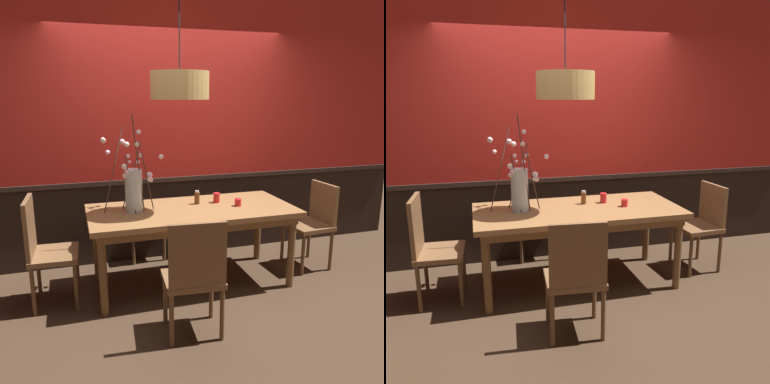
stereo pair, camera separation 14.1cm
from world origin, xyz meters
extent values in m
plane|color=#422D1E|center=(0.00, 0.00, 0.00)|extent=(24.00, 24.00, 0.00)
cube|color=black|center=(0.00, 0.81, 0.44)|extent=(5.88, 0.12, 0.89)
cube|color=#31241E|center=(0.00, 0.80, 0.91)|extent=(5.88, 0.14, 0.05)
cube|color=#B2231E|center=(0.00, 0.81, 1.94)|extent=(5.88, 0.12, 2.10)
cube|color=olive|center=(0.00, 0.00, 0.75)|extent=(1.96, 0.90, 0.05)
cube|color=brown|center=(0.00, 0.00, 0.68)|extent=(1.85, 0.79, 0.08)
cylinder|color=brown|center=(-0.89, -0.36, 0.36)|extent=(0.07, 0.07, 0.72)
cylinder|color=brown|center=(0.89, -0.36, 0.36)|extent=(0.07, 0.07, 0.72)
cylinder|color=brown|center=(-0.89, 0.36, 0.36)|extent=(0.07, 0.07, 0.72)
cylinder|color=brown|center=(0.89, 0.36, 0.36)|extent=(0.07, 0.07, 0.72)
cube|color=brown|center=(-0.32, 0.80, 0.46)|extent=(0.43, 0.45, 0.04)
cube|color=brown|center=(-0.33, 0.99, 0.73)|extent=(0.39, 0.05, 0.50)
cylinder|color=brown|center=(-0.14, 0.62, 0.22)|extent=(0.04, 0.04, 0.44)
cylinder|color=brown|center=(-0.49, 0.60, 0.22)|extent=(0.04, 0.04, 0.44)
cylinder|color=brown|center=(-0.15, 0.99, 0.22)|extent=(0.04, 0.04, 0.44)
cylinder|color=brown|center=(-0.50, 0.98, 0.22)|extent=(0.04, 0.04, 0.44)
cube|color=brown|center=(-1.27, -0.01, 0.46)|extent=(0.43, 0.47, 0.04)
cube|color=brown|center=(-1.46, 0.00, 0.73)|extent=(0.06, 0.43, 0.50)
cylinder|color=brown|center=(-1.09, 0.18, 0.22)|extent=(0.04, 0.04, 0.43)
cylinder|color=brown|center=(-1.11, -0.21, 0.22)|extent=(0.04, 0.04, 0.43)
cylinder|color=brown|center=(-1.44, 0.20, 0.22)|extent=(0.04, 0.04, 0.43)
cylinder|color=brown|center=(-1.46, -0.19, 0.22)|extent=(0.04, 0.04, 0.43)
cube|color=brown|center=(0.32, 0.78, 0.45)|extent=(0.47, 0.43, 0.04)
cube|color=brown|center=(0.33, 0.96, 0.68)|extent=(0.42, 0.06, 0.42)
cylinder|color=brown|center=(0.50, 0.60, 0.21)|extent=(0.04, 0.04, 0.42)
cylinder|color=brown|center=(0.12, 0.62, 0.21)|extent=(0.04, 0.04, 0.42)
cylinder|color=brown|center=(0.52, 0.94, 0.21)|extent=(0.04, 0.04, 0.42)
cylinder|color=brown|center=(0.14, 0.97, 0.21)|extent=(0.04, 0.04, 0.42)
cube|color=brown|center=(-0.25, -0.81, 0.45)|extent=(0.48, 0.42, 0.04)
cube|color=brown|center=(-0.26, -0.98, 0.71)|extent=(0.43, 0.07, 0.49)
cylinder|color=brown|center=(-0.42, -0.63, 0.21)|extent=(0.04, 0.04, 0.43)
cylinder|color=brown|center=(-0.04, -0.67, 0.21)|extent=(0.04, 0.04, 0.43)
cylinder|color=brown|center=(-0.45, -0.95, 0.21)|extent=(0.04, 0.04, 0.43)
cylinder|color=brown|center=(-0.07, -0.99, 0.21)|extent=(0.04, 0.04, 0.43)
cube|color=brown|center=(1.31, 0.02, 0.46)|extent=(0.44, 0.46, 0.04)
cube|color=brown|center=(1.49, 0.03, 0.70)|extent=(0.06, 0.41, 0.43)
cylinder|color=brown|center=(1.14, -0.18, 0.22)|extent=(0.04, 0.04, 0.44)
cylinder|color=brown|center=(1.12, 0.19, 0.22)|extent=(0.04, 0.04, 0.44)
cylinder|color=brown|center=(1.50, -0.16, 0.22)|extent=(0.04, 0.04, 0.44)
cylinder|color=brown|center=(1.47, 0.22, 0.22)|extent=(0.04, 0.04, 0.44)
cylinder|color=silver|center=(-0.54, 0.05, 0.97)|extent=(0.16, 0.16, 0.40)
cylinder|color=silver|center=(-0.54, 0.05, 0.82)|extent=(0.14, 0.14, 0.09)
cylinder|color=#472D23|center=(-0.50, -0.01, 1.22)|extent=(0.11, 0.07, 0.89)
sphere|color=white|center=(-0.50, -0.04, 1.51)|extent=(0.04, 0.04, 0.04)
sphere|color=#FACFDD|center=(-0.50, 0.02, 1.24)|extent=(0.04, 0.04, 0.04)
sphere|color=#F6C5D7|center=(-0.48, 0.02, 1.30)|extent=(0.04, 0.04, 0.04)
sphere|color=silver|center=(-0.51, -0.01, 1.40)|extent=(0.04, 0.04, 0.04)
cylinder|color=#472D23|center=(-0.43, -0.03, 1.06)|extent=(0.15, 0.22, 0.57)
sphere|color=#FBC9D0|center=(-0.40, -0.02, 1.08)|extent=(0.04, 0.04, 0.04)
sphere|color=white|center=(-0.31, -0.09, 1.30)|extent=(0.04, 0.04, 0.04)
sphere|color=white|center=(-0.41, -0.04, 1.13)|extent=(0.06, 0.06, 0.06)
sphere|color=white|center=(-0.42, -0.06, 1.09)|extent=(0.03, 0.03, 0.03)
cylinder|color=#472D23|center=(-0.70, 0.19, 1.16)|extent=(0.24, 0.25, 0.77)
sphere|color=#FDDCD4|center=(-0.78, 0.25, 1.43)|extent=(0.04, 0.04, 0.04)
sphere|color=#FED3D4|center=(-0.78, 0.29, 1.42)|extent=(0.05, 0.05, 0.05)
sphere|color=#FFC7DB|center=(-0.74, 0.27, 1.31)|extent=(0.04, 0.04, 0.04)
cylinder|color=#472D23|center=(-0.54, 0.18, 1.08)|extent=(0.21, 0.06, 0.61)
sphere|color=#F9CDE1|center=(-0.55, 0.17, 1.06)|extent=(0.03, 0.03, 0.03)
sphere|color=#FEC5D4|center=(-0.60, 0.28, 1.40)|extent=(0.05, 0.05, 0.05)
sphere|color=silver|center=(-0.56, 0.22, 1.27)|extent=(0.04, 0.04, 0.04)
sphere|color=#FFD7D1|center=(-0.56, 0.31, 1.37)|extent=(0.05, 0.05, 0.05)
sphere|color=#FFC7E4|center=(-0.53, 0.19, 1.09)|extent=(0.04, 0.04, 0.04)
sphere|color=#FFD0E3|center=(-0.54, 0.26, 1.21)|extent=(0.03, 0.03, 0.03)
cylinder|color=#472D23|center=(-0.58, 0.01, 1.04)|extent=(0.08, 0.10, 0.52)
sphere|color=#FAD5CE|center=(-0.63, 0.01, 1.12)|extent=(0.04, 0.04, 0.04)
sphere|color=#FFCAD1|center=(-0.61, 0.01, 1.15)|extent=(0.05, 0.05, 0.05)
sphere|color=silver|center=(-0.60, 0.03, 1.02)|extent=(0.03, 0.03, 0.03)
sphere|color=#F9DBD1|center=(-0.63, 0.02, 1.21)|extent=(0.05, 0.05, 0.05)
cylinder|color=red|center=(0.30, 0.13, 0.82)|extent=(0.06, 0.06, 0.10)
torus|color=red|center=(0.30, 0.13, 0.87)|extent=(0.07, 0.07, 0.01)
cylinder|color=silver|center=(0.30, 0.13, 0.81)|extent=(0.05, 0.05, 0.05)
cylinder|color=red|center=(0.45, -0.06, 0.81)|extent=(0.06, 0.06, 0.07)
torus|color=red|center=(0.45, -0.06, 0.84)|extent=(0.07, 0.07, 0.01)
cylinder|color=silver|center=(0.45, -0.06, 0.80)|extent=(0.04, 0.04, 0.04)
cylinder|color=brown|center=(0.09, 0.13, 0.83)|extent=(0.05, 0.05, 0.12)
cylinder|color=beige|center=(0.09, 0.13, 0.90)|extent=(0.04, 0.04, 0.02)
cylinder|color=tan|center=(-0.12, -0.03, 1.91)|extent=(0.52, 0.52, 0.24)
sphere|color=#F9EAB7|center=(-0.12, -0.03, 1.87)|extent=(0.14, 0.14, 0.14)
cylinder|color=black|center=(-0.12, -0.03, 2.51)|extent=(0.01, 0.01, 0.96)
camera|label=1|loc=(-1.08, -3.51, 1.83)|focal=37.34mm
camera|label=2|loc=(-0.95, -3.55, 1.83)|focal=37.34mm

